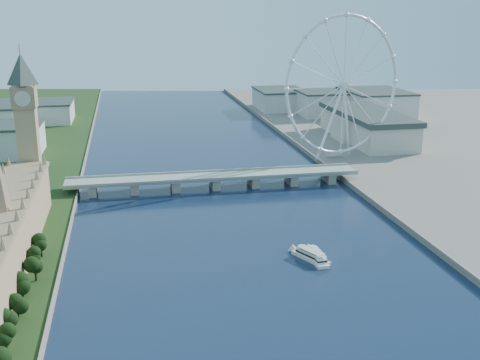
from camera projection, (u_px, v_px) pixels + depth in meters
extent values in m
cube|color=tan|center=(4.00, 240.00, 304.52)|extent=(24.00, 200.00, 28.00)
cube|color=tan|center=(29.00, 145.00, 399.46)|extent=(13.00, 13.00, 80.00)
cube|color=#937A59|center=(24.00, 97.00, 390.74)|extent=(15.00, 15.00, 14.00)
pyramid|color=#2D3833|center=(20.00, 53.00, 383.12)|extent=(20.02, 20.02, 20.00)
cube|color=gray|center=(215.00, 177.00, 453.07)|extent=(220.00, 22.00, 2.00)
cube|color=gray|center=(93.00, 189.00, 437.89)|extent=(6.00, 20.00, 7.50)
cube|color=gray|center=(134.00, 187.00, 443.38)|extent=(6.00, 20.00, 7.50)
cube|color=gray|center=(175.00, 185.00, 448.87)|extent=(6.00, 20.00, 7.50)
cube|color=gray|center=(215.00, 183.00, 454.36)|extent=(6.00, 20.00, 7.50)
cube|color=gray|center=(254.00, 181.00, 459.85)|extent=(6.00, 20.00, 7.50)
cube|color=gray|center=(291.00, 179.00, 465.34)|extent=(6.00, 20.00, 7.50)
cube|color=gray|center=(328.00, 177.00, 470.84)|extent=(6.00, 20.00, 7.50)
torus|color=silver|center=(344.00, 85.00, 510.78)|extent=(113.60, 39.12, 118.60)
cylinder|color=silver|center=(344.00, 85.00, 510.78)|extent=(7.25, 6.61, 6.00)
cube|color=gray|center=(333.00, 156.00, 537.11)|extent=(14.00, 10.00, 2.00)
cube|color=beige|center=(19.00, 140.00, 544.54)|extent=(40.00, 60.00, 26.00)
cube|color=beige|center=(51.00, 112.00, 707.50)|extent=(50.00, 70.00, 22.00)
cube|color=beige|center=(324.00, 104.00, 748.20)|extent=(60.00, 60.00, 28.00)
cube|color=beige|center=(375.00, 104.00, 740.01)|extent=(70.00, 90.00, 30.00)
cube|color=beige|center=(280.00, 100.00, 798.10)|extent=(60.00, 80.00, 24.00)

